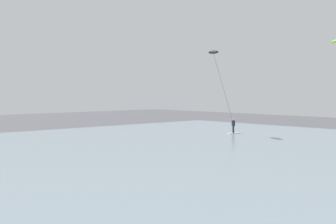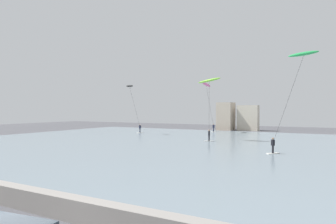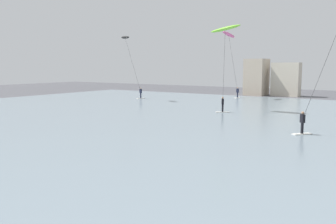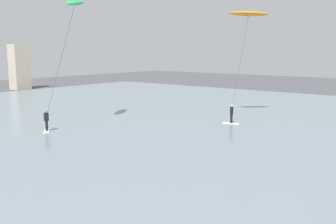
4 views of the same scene
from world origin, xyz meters
The scene contains 2 objects.
kitesurfer_orange centered at (18.33, 17.07, 8.90)m, with size 5.51×3.42×9.73m.
kitesurfer_green centered at (6.20, 26.16, 9.09)m, with size 5.08×2.54×10.45m.
Camera 4 is at (-12.68, 1.60, 6.24)m, focal length 39.70 mm.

